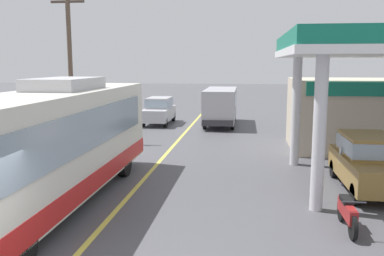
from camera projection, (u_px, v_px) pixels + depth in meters
ground at (189, 128)px, 26.54m from camera, size 120.00×120.00×0.00m
lane_divider_stripe at (176, 143)px, 21.64m from camera, size 0.16×50.00×0.01m
coach_bus_main at (53, 147)px, 11.92m from camera, size 2.60×11.04×3.69m
gas_station_roadside at (381, 99)px, 17.63m from camera, size 9.10×11.95×5.10m
car_at_pump at (368, 160)px, 13.48m from camera, size 1.70×4.20×1.82m
minibus_opposing_lane at (221, 103)px, 27.86m from camera, size 2.04×6.13×2.44m
motorcycle_parked_forecourt at (347, 212)px, 10.29m from camera, size 0.55×1.80×0.92m
pedestrian_near_pump at (347, 159)px, 13.86m from camera, size 0.55×0.22×1.66m
car_trailing_behind_bus at (159, 109)px, 28.42m from camera, size 1.70×4.20×1.82m
utility_pole_roadside at (70, 63)px, 21.95m from camera, size 1.80×0.24×7.92m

